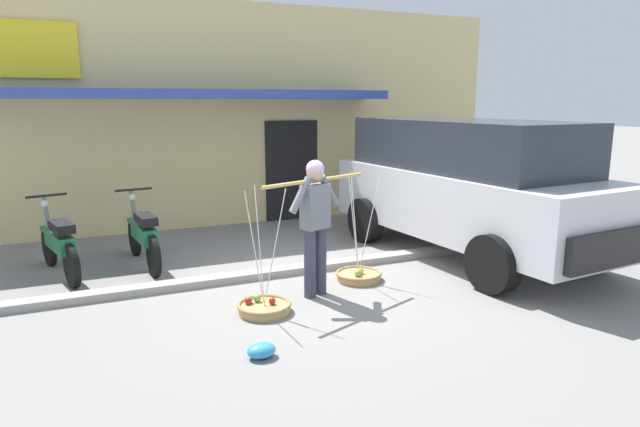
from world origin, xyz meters
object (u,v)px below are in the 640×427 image
Objects in this scene: parked_truck at (468,184)px; plastic_litter_bag at (261,350)px; fruit_basket_left_side at (264,306)px; motorcycle_nearest_shop at (59,245)px; motorcycle_second_in_row at (143,236)px; fruit_vendor at (315,219)px; wooden_crate at (364,226)px; fruit_basket_right_side at (359,275)px.

parked_truck is 4.67m from plastic_litter_bag.
fruit_basket_left_side is 3.24m from motorcycle_nearest_shop.
fruit_basket_left_side is 0.82× the size of motorcycle_nearest_shop.
plastic_litter_bag is (0.68, -3.50, -0.38)m from motorcycle_second_in_row.
fruit_basket_left_side is at bearing -159.31° from fruit_vendor.
fruit_vendor is 3.64m from motorcycle_nearest_shop.
motorcycle_nearest_shop is 4.05× the size of wooden_crate.
fruit_basket_right_side is 3.20m from motorcycle_second_in_row.
parked_truck is at bearing -64.01° from wooden_crate.
fruit_vendor is 1.17× the size of fruit_basket_left_side.
fruit_basket_right_side is 0.29× the size of parked_truck.
fruit_basket_left_side and fruit_basket_right_side have the same top height.
parked_truck is at bearing 27.58° from plastic_litter_bag.
motorcycle_nearest_shop is at bearing -175.09° from wooden_crate.
wooden_crate is (2.81, 2.82, 0.08)m from fruit_basket_left_side.
parked_truck is at bearing 12.28° from fruit_basket_right_side.
motorcycle_second_in_row is 4.96m from parked_truck.
fruit_vendor is at bearing 49.93° from plastic_litter_bag.
plastic_litter_bag is at bearing -129.28° from wooden_crate.
parked_truck is 2.20m from wooden_crate.
motorcycle_nearest_shop reaches higher than wooden_crate.
motorcycle_second_in_row is at bearing 100.94° from plastic_litter_bag.
motorcycle_nearest_shop is 0.98× the size of motorcycle_second_in_row.
motorcycle_second_in_row is at bearing 130.06° from fruit_vendor.
fruit_basket_left_side is 3.96m from parked_truck.
motorcycle_nearest_shop is (-2.92, 2.10, -0.52)m from fruit_vendor.
parked_truck is at bearing 14.66° from fruit_vendor.
plastic_litter_bag is 0.64× the size of wooden_crate.
motorcycle_second_in_row is 3.88m from wooden_crate.
wooden_crate is (-0.86, 1.77, -0.97)m from parked_truck.
parked_truck reaches higher than motorcycle_second_in_row.
wooden_crate is (1.27, 2.24, 0.09)m from fruit_basket_right_side.
motorcycle_nearest_shop is 1.11m from motorcycle_second_in_row.
fruit_basket_right_side is 2.57m from wooden_crate.
parked_truck is at bearing -16.49° from motorcycle_second_in_row.
fruit_basket_left_side is at bearing -48.00° from motorcycle_nearest_shop.
fruit_basket_right_side is at bearing 20.86° from fruit_basket_left_side.
fruit_basket_left_side is at bearing -134.87° from wooden_crate.
fruit_basket_left_side is at bearing 70.95° from plastic_litter_bag.
wooden_crate is at bearing 60.33° from fruit_basket_right_side.
wooden_crate is at bearing 50.72° from plastic_litter_bag.
parked_truck is (5.82, -1.34, 0.68)m from motorcycle_nearest_shop.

